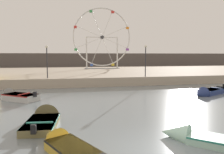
% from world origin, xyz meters
% --- Properties ---
extents(ground_plane, '(240.00, 240.00, 0.00)m').
position_xyz_m(ground_plane, '(0.00, 0.00, 0.00)').
color(ground_plane, slate).
extents(quay_promenade, '(110.00, 25.90, 1.12)m').
position_xyz_m(quay_promenade, '(0.00, 31.25, 0.56)').
color(quay_promenade, tan).
rests_on(quay_promenade, ground_plane).
extents(distant_town_skyline, '(140.00, 3.00, 4.40)m').
position_xyz_m(distant_town_skyline, '(0.00, 53.65, 2.20)').
color(distant_town_skyline, '#564C47').
rests_on(distant_town_skyline, ground_plane).
extents(motorboat_olive_wood, '(1.93, 4.18, 1.50)m').
position_xyz_m(motorboat_olive_wood, '(-4.83, 4.88, 0.20)').
color(motorboat_olive_wood, olive).
rests_on(motorboat_olive_wood, ground_plane).
extents(motorboat_pale_grey, '(3.95, 3.42, 1.41)m').
position_xyz_m(motorboat_pale_grey, '(-8.01, 12.22, 0.30)').
color(motorboat_pale_grey, silver).
rests_on(motorboat_pale_grey, ground_plane).
extents(motorboat_mustard_yellow, '(3.53, 5.33, 1.14)m').
position_xyz_m(motorboat_mustard_yellow, '(-3.44, 0.32, 0.24)').
color(motorboat_mustard_yellow, gold).
rests_on(motorboat_mustard_yellow, ground_plane).
extents(motorboat_seafoam, '(5.19, 4.97, 1.14)m').
position_xyz_m(motorboat_seafoam, '(2.75, -0.02, 0.20)').
color(motorboat_seafoam, '#93BCAD').
rests_on(motorboat_seafoam, ground_plane).
extents(motorboat_navy_blue, '(5.36, 3.57, 1.25)m').
position_xyz_m(motorboat_navy_blue, '(10.32, 11.08, 0.26)').
color(motorboat_navy_blue, navy).
rests_on(motorboat_navy_blue, ground_plane).
extents(ferris_wheel_white_frame, '(11.95, 1.20, 12.43)m').
position_xyz_m(ferris_wheel_white_frame, '(3.76, 37.12, 7.36)').
color(ferris_wheel_white_frame, silver).
rests_on(ferris_wheel_white_frame, quay_promenade).
extents(promenade_lamp_near, '(0.32, 0.32, 4.05)m').
position_xyz_m(promenade_lamp_near, '(6.42, 18.71, 3.75)').
color(promenade_lamp_near, '#2D2D33').
rests_on(promenade_lamp_near, quay_promenade).
extents(promenade_lamp_far, '(0.32, 0.32, 3.94)m').
position_xyz_m(promenade_lamp_far, '(-5.82, 19.48, 3.69)').
color(promenade_lamp_far, '#2D2D33').
rests_on(promenade_lamp_far, quay_promenade).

